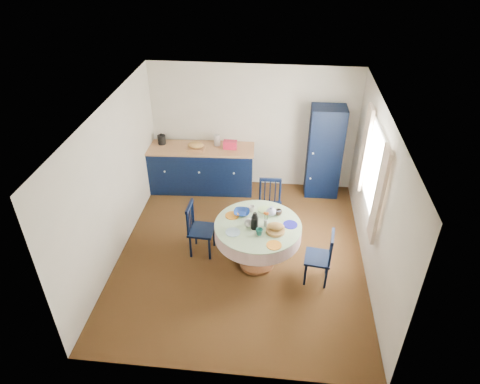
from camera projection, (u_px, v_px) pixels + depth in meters
The scene contains 17 objects.
floor at pixel (241, 253), 7.16m from camera, with size 4.50×4.50×0.00m, color black.
ceiling at pixel (242, 113), 5.78m from camera, with size 4.50×4.50×0.00m, color white.
wall_back at pixel (253, 128), 8.34m from camera, with size 4.00×0.02×2.50m, color beige.
wall_left at pixel (114, 183), 6.65m from camera, with size 0.02×4.50×2.50m, color beige.
wall_right at pixel (376, 198), 6.30m from camera, with size 0.02×4.50×2.50m, color beige.
window at pixel (373, 171), 6.40m from camera, with size 0.10×1.74×1.45m.
kitchen_counter at pixel (201, 168), 8.56m from camera, with size 2.13×0.77×1.18m.
pantry_cabinet at pixel (325, 152), 8.19m from camera, with size 0.65×0.48×1.83m.
dining_table at pixel (258, 231), 6.55m from camera, with size 1.33×1.33×1.09m.
chair_left at pixel (199, 229), 6.94m from camera, with size 0.42×0.44×0.93m.
chair_far at pixel (269, 205), 7.46m from camera, with size 0.44×0.42×0.95m.
chair_right at pixel (321, 257), 6.39m from camera, with size 0.43×0.45×0.90m.
mug_a at pixel (248, 224), 6.43m from camera, with size 0.12×0.12×0.09m, color silver.
mug_b at pixel (259, 232), 6.25m from camera, with size 0.11×0.11×0.10m, color #277165.
mug_c at pixel (278, 213), 6.67m from camera, with size 0.11×0.11×0.09m, color black.
mug_d at pixel (252, 209), 6.74m from camera, with size 0.11×0.11×0.10m, color silver.
cobalt_bowl at pixel (242, 213), 6.69m from camera, with size 0.25×0.25×0.06m, color navy.
Camera 1 is at (0.55, -5.39, 4.79)m, focal length 32.00 mm.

